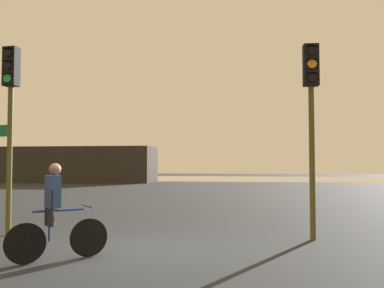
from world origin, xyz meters
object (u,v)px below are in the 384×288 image
Objects in this scene: traffic_light_near_right at (311,103)px; cyclist at (55,211)px; distant_building at (73,164)px; traffic_light_near_left at (10,103)px.

traffic_light_near_right reaches higher than cyclist.
traffic_light_near_right reaches higher than distant_building.
traffic_light_near_left is (-6.72, -0.35, 0.07)m from traffic_light_near_right.
traffic_light_near_right is at bearing -172.30° from traffic_light_near_left.
traffic_light_near_left is at bearing 0.01° from traffic_light_near_right.
traffic_light_near_right is 0.98× the size of traffic_light_near_left.
distant_building reaches higher than cyclist.
traffic_light_near_right is at bearing 79.45° from cyclist.
traffic_light_near_left reaches higher than distant_building.
distant_building is at bearing -60.31° from traffic_light_near_right.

